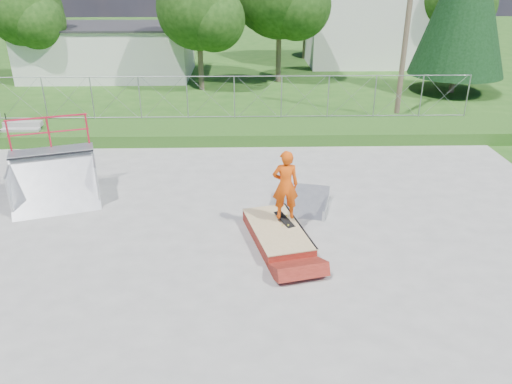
# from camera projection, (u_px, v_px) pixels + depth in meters

# --- Properties ---
(ground) EXTENTS (120.00, 120.00, 0.00)m
(ground) POSITION_uv_depth(u_px,v_px,m) (229.00, 259.00, 12.20)
(ground) COLOR #225016
(ground) RESTS_ON ground
(concrete_pad) EXTENTS (20.00, 16.00, 0.04)m
(concrete_pad) POSITION_uv_depth(u_px,v_px,m) (229.00, 258.00, 12.19)
(concrete_pad) COLOR gray
(concrete_pad) RESTS_ON ground
(grass_berm) EXTENTS (24.00, 3.00, 0.50)m
(grass_berm) POSITION_uv_depth(u_px,v_px,m) (235.00, 130.00, 20.72)
(grass_berm) COLOR #225016
(grass_berm) RESTS_ON ground
(grind_box) EXTENTS (1.81, 2.78, 0.38)m
(grind_box) POSITION_uv_depth(u_px,v_px,m) (277.00, 234.00, 12.92)
(grind_box) COLOR maroon
(grind_box) RESTS_ON concrete_pad
(quarter_pipe) EXTENTS (2.91, 2.67, 2.41)m
(quarter_pipe) POSITION_uv_depth(u_px,v_px,m) (52.00, 166.00, 14.52)
(quarter_pipe) COLOR #AAADB2
(quarter_pipe) RESTS_ON concrete_pad
(flat_bank_ramp) EXTENTS (1.80, 1.87, 0.45)m
(flat_bank_ramp) POSITION_uv_depth(u_px,v_px,m) (302.00, 202.00, 14.58)
(flat_bank_ramp) COLOR #AAADB2
(flat_bank_ramp) RESTS_ON concrete_pad
(skateboard) EXTENTS (0.54, 0.81, 0.13)m
(skateboard) POSITION_uv_depth(u_px,v_px,m) (284.00, 220.00, 13.14)
(skateboard) COLOR black
(skateboard) RESTS_ON grind_box
(skater) EXTENTS (0.70, 0.47, 1.85)m
(skater) POSITION_uv_depth(u_px,v_px,m) (285.00, 188.00, 12.75)
(skater) COLOR #E14A0A
(skater) RESTS_ON grind_box
(concrete_stairs) EXTENTS (1.50, 1.60, 0.80)m
(concrete_stairs) POSITION_uv_depth(u_px,v_px,m) (20.00, 134.00, 19.74)
(concrete_stairs) COLOR gray
(concrete_stairs) RESTS_ON ground
(chain_link_fence) EXTENTS (20.00, 0.06, 1.80)m
(chain_link_fence) POSITION_uv_depth(u_px,v_px,m) (234.00, 97.00, 21.15)
(chain_link_fence) COLOR gray
(chain_link_fence) RESTS_ON grass_berm
(utility_building_flat) EXTENTS (10.00, 6.00, 3.00)m
(utility_building_flat) POSITION_uv_depth(u_px,v_px,m) (110.00, 52.00, 31.37)
(utility_building_flat) COLOR silver
(utility_building_flat) RESTS_ON ground
(gable_house) EXTENTS (8.40, 6.08, 8.94)m
(gable_house) POSITION_uv_depth(u_px,v_px,m) (367.00, 7.00, 34.41)
(gable_house) COLOR silver
(gable_house) RESTS_ON ground
(utility_pole) EXTENTS (0.24, 0.24, 8.00)m
(utility_pole) POSITION_uv_depth(u_px,v_px,m) (407.00, 28.00, 21.59)
(utility_pole) COLOR brown
(utility_pole) RESTS_ON ground
(tree_left_near) EXTENTS (4.76, 4.48, 6.65)m
(tree_left_near) POSITION_uv_depth(u_px,v_px,m) (203.00, 11.00, 26.58)
(tree_left_near) COLOR brown
(tree_left_near) RESTS_ON ground
(tree_left_far) EXTENTS (4.42, 4.16, 6.18)m
(tree_left_far) POSITION_uv_depth(u_px,v_px,m) (29.00, 14.00, 28.31)
(tree_left_far) COLOR brown
(tree_left_far) RESTS_ON ground
(tree_back_mid) EXTENTS (4.08, 3.84, 5.70)m
(tree_back_mid) POSITION_uv_depth(u_px,v_px,m) (309.00, 8.00, 36.09)
(tree_back_mid) COLOR brown
(tree_back_mid) RESTS_ON ground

